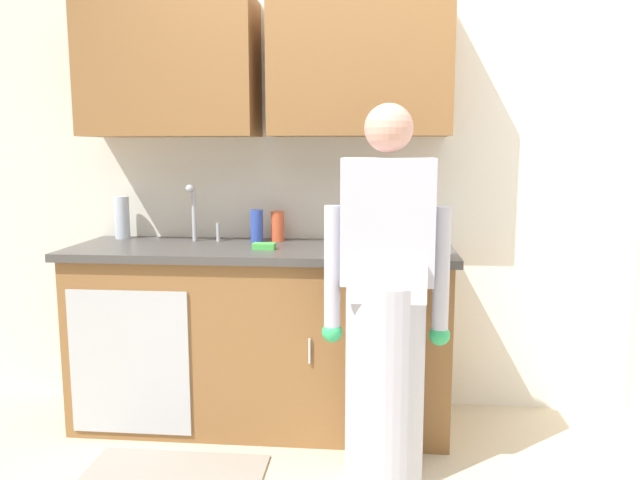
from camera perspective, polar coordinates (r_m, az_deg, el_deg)
The scene contains 12 objects.
kitchen_wall_with_uppers at distance 3.37m, azimuth 2.32°, elevation 9.12°, with size 4.80×0.44×2.70m.
counter_cabinet at distance 3.28m, azimuth -5.44°, elevation -9.10°, with size 1.90×0.62×0.90m.
countertop at distance 3.17m, azimuth -5.50°, elevation -0.95°, with size 1.96×0.66×0.04m, color #474442.
sink at distance 3.26m, azimuth -11.61°, elevation -0.73°, with size 0.50×0.36×0.35m.
person_at_sink at distance 2.65m, azimuth 6.11°, elevation -7.90°, with size 0.55×0.34×1.62m.
floor_mat at distance 2.95m, azimuth -13.76°, elevation -20.84°, with size 0.80×0.50×0.01m, color gray.
bottle_soap at distance 3.59m, azimuth -17.90°, elevation 2.00°, with size 0.08×0.08×0.23m, color silver.
bottle_water_short at distance 3.30m, azimuth -5.89°, elevation 1.31°, with size 0.07×0.07×0.17m, color #334CB2.
bottle_cleaner_spray at distance 3.27m, azimuth 10.05°, elevation 1.25°, with size 0.08×0.08×0.18m, color silver.
bottle_dish_liquid at distance 3.33m, azimuth -3.96°, elevation 1.29°, with size 0.07×0.07×0.16m, color #E05933.
cup_by_sink at distance 2.99m, azimuth 6.11°, elevation -0.21°, with size 0.08×0.08×0.09m, color white.
sponge at distance 3.08m, azimuth -5.23°, elevation -0.57°, with size 0.11×0.07×0.03m, color #4CBF4C.
Camera 1 is at (0.04, -2.37, 1.44)m, focal length 34.45 mm.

